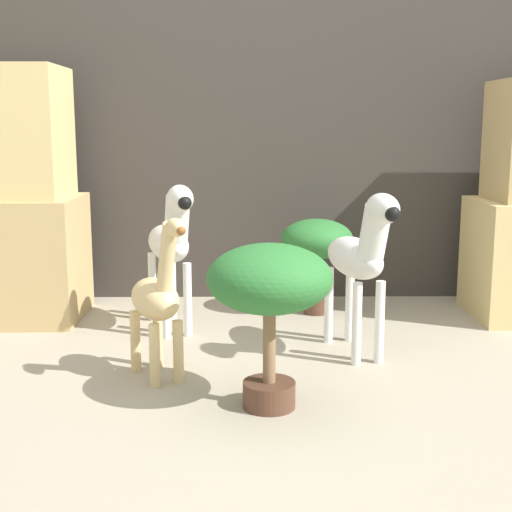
{
  "coord_description": "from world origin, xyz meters",
  "views": [
    {
      "loc": [
        -0.14,
        -1.99,
        0.89
      ],
      "look_at": [
        -0.11,
        0.9,
        0.36
      ],
      "focal_mm": 50.0,
      "sensor_mm": 36.0,
      "label": 1
    }
  ],
  "objects_px": {
    "zebra_right": "(361,254)",
    "potted_palm_back": "(269,287)",
    "zebra_left": "(171,240)",
    "giraffe_figurine": "(157,300)",
    "potted_palm_front": "(317,242)"
  },
  "relations": [
    {
      "from": "zebra_left",
      "to": "giraffe_figurine",
      "type": "distance_m",
      "value": 0.59
    },
    {
      "from": "zebra_right",
      "to": "zebra_left",
      "type": "relative_size",
      "value": 1.0
    },
    {
      "from": "zebra_right",
      "to": "giraffe_figurine",
      "type": "height_order",
      "value": "zebra_right"
    },
    {
      "from": "potted_palm_front",
      "to": "potted_palm_back",
      "type": "xyz_separation_m",
      "value": [
        -0.26,
        -1.14,
        0.05
      ]
    },
    {
      "from": "giraffe_figurine",
      "to": "potted_palm_front",
      "type": "xyz_separation_m",
      "value": [
        0.64,
        0.88,
        0.06
      ]
    },
    {
      "from": "giraffe_figurine",
      "to": "potted_palm_front",
      "type": "bearing_deg",
      "value": 53.72
    },
    {
      "from": "zebra_left",
      "to": "potted_palm_front",
      "type": "distance_m",
      "value": 0.72
    },
    {
      "from": "zebra_right",
      "to": "zebra_left",
      "type": "bearing_deg",
      "value": 155.07
    },
    {
      "from": "zebra_right",
      "to": "potted_palm_front",
      "type": "height_order",
      "value": "zebra_right"
    },
    {
      "from": "zebra_right",
      "to": "potted_palm_back",
      "type": "xyz_separation_m",
      "value": [
        -0.36,
        -0.5,
        -0.01
      ]
    },
    {
      "from": "zebra_left",
      "to": "potted_palm_back",
      "type": "distance_m",
      "value": 0.94
    },
    {
      "from": "zebra_right",
      "to": "potted_palm_back",
      "type": "distance_m",
      "value": 0.62
    },
    {
      "from": "giraffe_figurine",
      "to": "zebra_left",
      "type": "bearing_deg",
      "value": 90.99
    },
    {
      "from": "giraffe_figurine",
      "to": "potted_palm_back",
      "type": "bearing_deg",
      "value": -34.99
    },
    {
      "from": "potted_palm_front",
      "to": "giraffe_figurine",
      "type": "bearing_deg",
      "value": -126.28
    }
  ]
}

